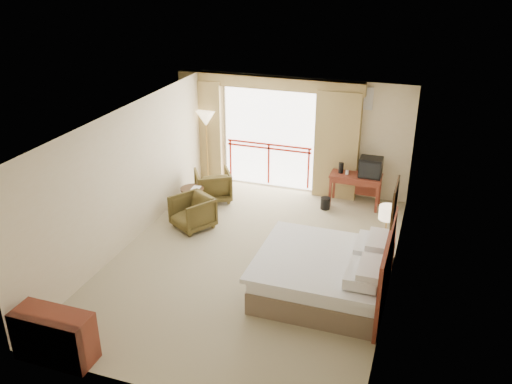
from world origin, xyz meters
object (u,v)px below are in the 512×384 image
at_px(floor_lamp, 206,121).
at_px(bed, 326,274).
at_px(armchair_far, 214,199).
at_px(table_lamp, 387,213).
at_px(tv, 371,167).
at_px(side_table, 192,196).
at_px(dresser, 54,336).
at_px(wastebasket, 325,203).
at_px(armchair_near, 193,227).
at_px(nightstand, 383,249).
at_px(desk, 356,181).

bearing_deg(floor_lamp, bed, -44.92).
bearing_deg(armchair_far, bed, 106.80).
distance_m(table_lamp, floor_lamp, 5.20).
xyz_separation_m(table_lamp, tv, (-0.61, 2.22, -0.03)).
distance_m(bed, side_table, 4.01).
xyz_separation_m(tv, armchair_far, (-3.43, -0.77, -0.95)).
distance_m(bed, table_lamp, 1.70).
bearing_deg(bed, dresser, -139.21).
height_order(bed, wastebasket, bed).
bearing_deg(side_table, armchair_near, -65.00).
bearing_deg(floor_lamp, armchair_far, -60.12).
bearing_deg(wastebasket, nightstand, -51.55).
distance_m(bed, nightstand, 1.55).
relative_size(table_lamp, armchair_near, 0.71).
xyz_separation_m(wastebasket, dresser, (-2.55, -5.99, 0.24)).
distance_m(table_lamp, side_table, 4.32).
relative_size(bed, nightstand, 3.77).
height_order(tv, dresser, tv).
relative_size(nightstand, wastebasket, 2.12).
height_order(armchair_near, floor_lamp, floor_lamp).
distance_m(wastebasket, dresser, 6.52).
bearing_deg(desk, floor_lamp, 179.10).
distance_m(table_lamp, wastebasket, 2.50).
distance_m(nightstand, armchair_near, 3.91).
height_order(bed, nightstand, bed).
xyz_separation_m(table_lamp, desk, (-0.91, 2.28, -0.41)).
xyz_separation_m(table_lamp, wastebasket, (-1.48, 1.82, -0.85)).
height_order(armchair_near, side_table, side_table).
height_order(armchair_near, dresser, dresser).
xyz_separation_m(side_table, dresser, (0.17, -4.90, -0.01)).
bearing_deg(dresser, table_lamp, 41.77).
relative_size(bed, armchair_near, 2.79).
distance_m(bed, floor_lamp, 5.47).
relative_size(tv, armchair_far, 0.61).
bearing_deg(tv, bed, -109.80).
xyz_separation_m(wastebasket, side_table, (-2.73, -1.09, 0.25)).
distance_m(bed, tv, 3.65).
relative_size(side_table, floor_lamp, 0.31).
bearing_deg(tv, nightstand, -91.84).
xyz_separation_m(desk, side_table, (-3.31, -1.55, -0.19)).
height_order(bed, table_lamp, table_lamp).
xyz_separation_m(bed, dresser, (-3.24, -2.80, 0.00)).
bearing_deg(desk, bed, -87.33).
height_order(nightstand, table_lamp, table_lamp).
xyz_separation_m(bed, armchair_near, (-3.10, 1.43, -0.38)).
height_order(table_lamp, armchair_near, table_lamp).
xyz_separation_m(nightstand, dresser, (-4.04, -4.12, 0.10)).
bearing_deg(bed, table_lamp, 59.91).
xyz_separation_m(tv, dresser, (-3.43, -6.39, -0.58)).
distance_m(desk, wastebasket, 0.86).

